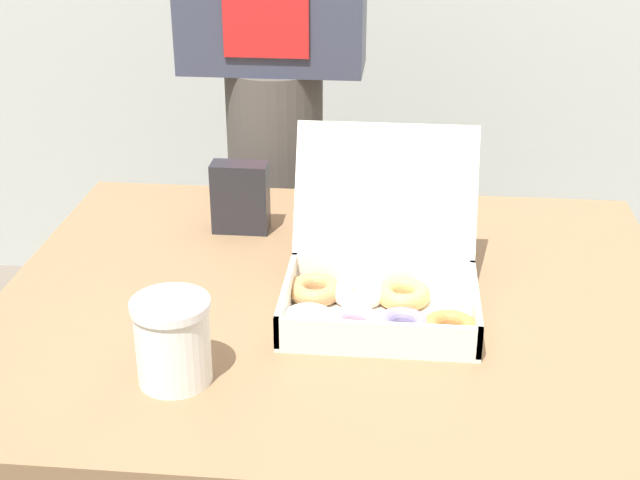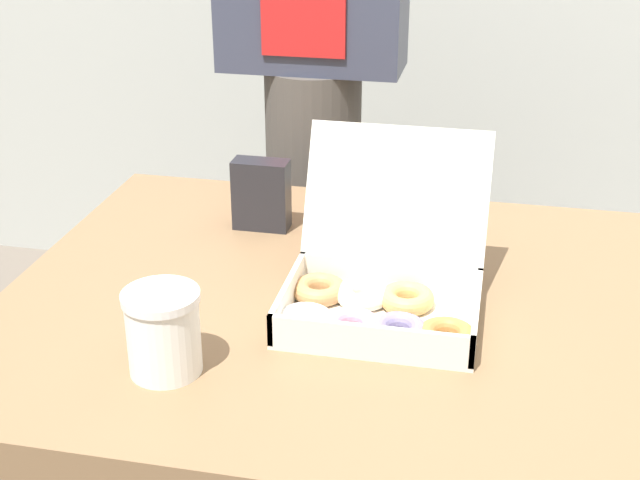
{
  "view_description": "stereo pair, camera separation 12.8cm",
  "coord_description": "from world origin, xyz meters",
  "px_view_note": "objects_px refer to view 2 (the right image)",
  "views": [
    {
      "loc": [
        0.09,
        -1.23,
        1.4
      ],
      "look_at": [
        -0.02,
        -0.08,
        0.86
      ],
      "focal_mm": 50.0,
      "sensor_mm": 36.0,
      "label": 1
    },
    {
      "loc": [
        0.22,
        -1.21,
        1.4
      ],
      "look_at": [
        -0.02,
        -0.08,
        0.86
      ],
      "focal_mm": 50.0,
      "sensor_mm": 36.0,
      "label": 2
    }
  ],
  "objects_px": {
    "donut_box": "(377,295)",
    "napkin_holder": "(261,195)",
    "person_customer": "(313,52)",
    "coffee_cup": "(163,332)"
  },
  "relations": [
    {
      "from": "donut_box",
      "to": "coffee_cup",
      "type": "relative_size",
      "value": 2.71
    },
    {
      "from": "napkin_holder",
      "to": "coffee_cup",
      "type": "bearing_deg",
      "value": -90.18
    },
    {
      "from": "donut_box",
      "to": "napkin_holder",
      "type": "xyz_separation_m",
      "value": [
        -0.26,
        0.28,
        0.03
      ]
    },
    {
      "from": "napkin_holder",
      "to": "person_customer",
      "type": "bearing_deg",
      "value": 90.56
    },
    {
      "from": "donut_box",
      "to": "person_customer",
      "type": "height_order",
      "value": "person_customer"
    },
    {
      "from": "donut_box",
      "to": "napkin_holder",
      "type": "height_order",
      "value": "donut_box"
    },
    {
      "from": "napkin_holder",
      "to": "person_customer",
      "type": "relative_size",
      "value": 0.08
    },
    {
      "from": "donut_box",
      "to": "napkin_holder",
      "type": "bearing_deg",
      "value": 132.02
    },
    {
      "from": "napkin_holder",
      "to": "person_customer",
      "type": "distance_m",
      "value": 0.49
    },
    {
      "from": "donut_box",
      "to": "person_customer",
      "type": "xyz_separation_m",
      "value": [
        -0.26,
        0.74,
        0.18
      ]
    }
  ]
}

